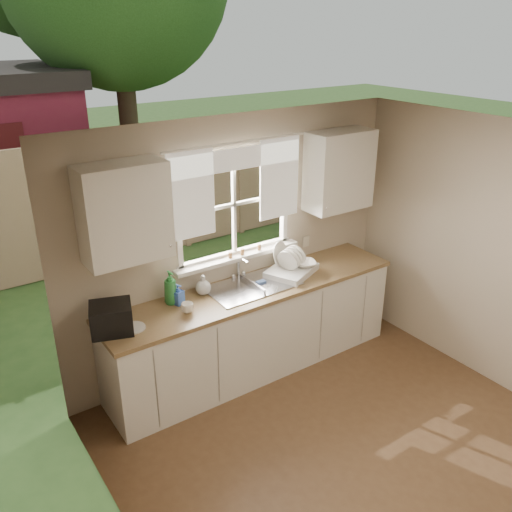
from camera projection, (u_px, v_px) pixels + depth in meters
ground at (375, 470)px, 4.26m from camera, size 4.00×4.00×0.00m
room_walls at (398, 340)px, 3.72m from camera, size 3.62×4.02×2.50m
ceiling at (412, 157)px, 3.26m from camera, size 3.60×4.00×0.02m
window at (235, 221)px, 5.17m from camera, size 1.38×0.16×1.06m
curtains at (237, 177)px, 4.95m from camera, size 1.50×0.03×0.81m
base_cabinets at (254, 330)px, 5.35m from camera, size 3.00×0.62×0.87m
countertop at (254, 289)px, 5.17m from camera, size 3.04×0.65×0.04m
upper_cabinet_left at (124, 213)px, 4.30m from camera, size 0.70×0.33×0.80m
upper_cabinet_right at (339, 170)px, 5.49m from camera, size 0.70×0.33×0.80m
wall_outlet at (306, 241)px, 5.78m from camera, size 0.08×0.01×0.12m
sill_jars at (244, 251)px, 5.28m from camera, size 0.38×0.04×0.06m
backyard at (65, 6)px, 9.51m from camera, size 20.00×10.00×6.13m
sink at (252, 293)px, 5.22m from camera, size 0.88×0.52×0.40m
dish_rack at (291, 268)px, 5.42m from camera, size 0.61×0.55×0.31m
bowl at (305, 264)px, 5.44m from camera, size 0.28×0.28×0.05m
soap_bottle_a at (170, 288)px, 4.82m from camera, size 0.13×0.13×0.32m
soap_bottle_b at (178, 294)px, 4.83m from camera, size 0.11×0.11×0.19m
soap_bottle_c at (203, 285)px, 5.01m from camera, size 0.15×0.15×0.19m
saucer at (133, 328)px, 4.48m from camera, size 0.20×0.20×0.01m
cup at (187, 308)px, 4.71m from camera, size 0.15×0.15×0.09m
black_appliance at (111, 318)px, 4.40m from camera, size 0.41×0.38×0.24m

